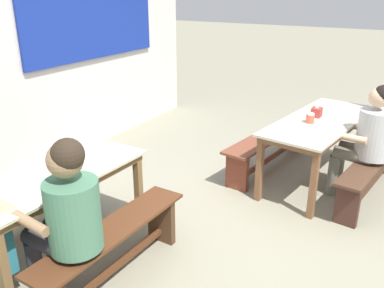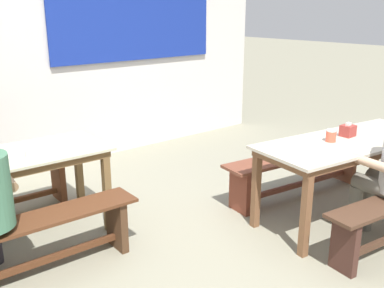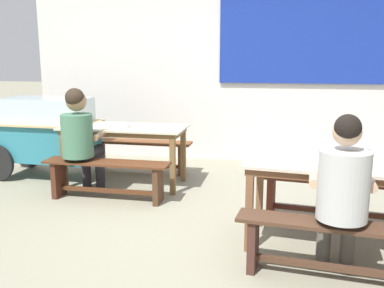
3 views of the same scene
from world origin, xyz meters
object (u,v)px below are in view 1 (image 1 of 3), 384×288
(condiment_jar, at_px, (310,118))
(dining_table_far, at_px, (54,182))
(bench_far_back, at_px, (13,203))
(bench_near_front, at_px, (371,170))
(bench_near_back, at_px, (270,144))
(person_near_front, at_px, (368,136))
(person_left_back_turned, at_px, (67,213))
(bench_far_front, at_px, (114,246))
(tissue_box, at_px, (317,112))
(soup_bowl, at_px, (63,171))
(dining_table_near, at_px, (320,126))

(condiment_jar, bearing_deg, dining_table_far, 148.27)
(bench_far_back, distance_m, bench_near_front, 3.53)
(bench_near_front, bearing_deg, condiment_jar, 99.51)
(bench_near_back, bearing_deg, person_near_front, -103.00)
(bench_far_back, bearing_deg, person_left_back_turned, -108.35)
(bench_far_front, relative_size, person_near_front, 1.17)
(dining_table_far, distance_m, bench_near_back, 2.69)
(bench_near_back, height_order, person_near_front, person_near_front)
(condiment_jar, bearing_deg, bench_far_front, 160.65)
(bench_near_back, height_order, bench_near_front, same)
(bench_far_back, bearing_deg, tissue_box, -38.55)
(bench_far_front, xyz_separation_m, tissue_box, (2.53, -0.80, 0.50))
(bench_far_back, relative_size, person_left_back_turned, 1.15)
(bench_far_front, distance_m, soup_bowl, 0.69)
(person_near_front, distance_m, tissue_box, 0.64)
(dining_table_near, bearing_deg, condiment_jar, 158.57)
(dining_table_far, distance_m, condiment_jar, 2.65)
(tissue_box, bearing_deg, bench_near_back, 88.86)
(dining_table_far, distance_m, tissue_box, 2.87)
(bench_far_front, relative_size, soup_bowl, 9.45)
(dining_table_near, bearing_deg, soup_bowl, 150.29)
(bench_near_front, xyz_separation_m, condiment_jar, (-0.11, 0.66, 0.50))
(tissue_box, xyz_separation_m, condiment_jar, (-0.26, 0.00, 0.00))
(person_left_back_turned, bearing_deg, dining_table_far, 55.93)
(person_near_front, bearing_deg, dining_table_near, 71.21)
(person_left_back_turned, distance_m, soup_bowl, 0.57)
(tissue_box, bearing_deg, person_near_front, -112.56)
(person_near_front, distance_m, condiment_jar, 0.60)
(bench_near_front, distance_m, person_left_back_turned, 3.14)
(bench_near_front, height_order, person_left_back_turned, person_left_back_turned)
(dining_table_far, height_order, bench_near_front, dining_table_far)
(bench_near_back, bearing_deg, condiment_jar, -117.79)
(dining_table_far, xyz_separation_m, dining_table_near, (2.44, -1.46, 0.01))
(tissue_box, height_order, condiment_jar, tissue_box)
(dining_table_far, height_order, bench_far_back, dining_table_far)
(dining_table_near, xyz_separation_m, bench_near_front, (-0.08, -0.59, -0.37))
(bench_far_back, bearing_deg, dining_table_near, -40.38)
(dining_table_near, height_order, condiment_jar, condiment_jar)
(condiment_jar, bearing_deg, person_near_front, -88.42)
(bench_near_front, height_order, person_near_front, person_near_front)
(dining_table_near, height_order, bench_near_back, dining_table_near)
(dining_table_near, distance_m, soup_bowl, 2.78)
(dining_table_near, height_order, bench_far_front, dining_table_near)
(condiment_jar, relative_size, soup_bowl, 0.71)
(soup_bowl, bearing_deg, dining_table_near, -29.71)
(condiment_jar, xyz_separation_m, soup_bowl, (-2.22, 1.30, -0.03))
(person_left_back_turned, height_order, tissue_box, person_left_back_turned)
(bench_far_back, xyz_separation_m, bench_near_front, (2.34, -2.65, -0.00))
(bench_near_front, distance_m, person_near_front, 0.42)
(dining_table_far, height_order, dining_table_near, same)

